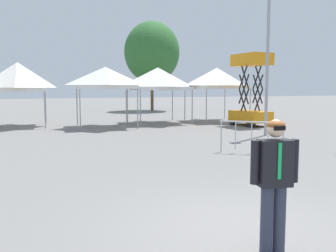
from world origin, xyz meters
TOP-DOWN VIEW (x-y plane):
  - ground_plane at (0.00, 0.00)m, footprint 140.00×140.00m
  - canopy_tent_far_right at (-3.49, 17.28)m, footprint 3.06×3.06m
  - canopy_tent_far_left at (0.95, 15.26)m, footprint 3.28×3.28m
  - canopy_tent_behind_left at (4.35, 16.38)m, footprint 3.30×3.30m
  - canopy_tent_behind_center at (8.32, 16.32)m, footprint 3.27×3.27m
  - scissor_lift at (8.74, 13.07)m, footprint 1.62×2.43m
  - person_foreground at (-0.12, -0.95)m, footprint 0.64×0.31m
  - light_pole_near_lift at (7.01, 9.19)m, footprint 0.36×0.36m
  - tree_behind_tents_right at (7.79, 27.86)m, footprint 5.06×5.06m
  - crowd_barrier_mid_lot at (3.82, 5.50)m, footprint 1.72×1.28m

SIDE VIEW (x-z plane):
  - ground_plane at x=0.00m, z-range 0.00..0.00m
  - crowd_barrier_mid_lot at x=3.82m, z-range 0.22..1.29m
  - person_foreground at x=-0.12m, z-range 0.14..1.92m
  - scissor_lift at x=8.74m, z-range -0.80..3.24m
  - canopy_tent_far_left at x=0.95m, z-range 1.05..4.32m
  - canopy_tent_behind_left at x=4.35m, z-range 1.00..4.36m
  - canopy_tent_far_right at x=-3.49m, z-range 0.98..4.52m
  - canopy_tent_behind_center at x=8.32m, z-range 1.04..4.46m
  - light_pole_near_lift at x=7.01m, z-range 0.55..8.17m
  - tree_behind_tents_right at x=7.79m, z-range 1.29..9.44m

